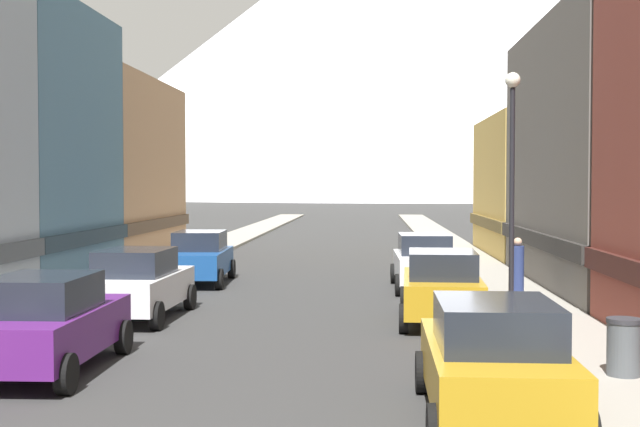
{
  "coord_description": "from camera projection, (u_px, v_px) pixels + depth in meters",
  "views": [
    {
      "loc": [
        2.04,
        -4.74,
        3.42
      ],
      "look_at": [
        -0.64,
        40.43,
        1.82
      ],
      "focal_mm": 47.69,
      "sensor_mm": 36.0,
      "label": 1
    }
  ],
  "objects": [
    {
      "name": "car_left_1",
      "position": [
        46.0,
        323.0,
        15.33
      ],
      "size": [
        2.1,
        4.42,
        1.78
      ],
      "color": "#591E72",
      "rests_on": "ground"
    },
    {
      "name": "pedestrian_1",
      "position": [
        518.0,
        270.0,
        24.26
      ],
      "size": [
        0.36,
        0.36,
        1.72
      ],
      "color": "navy",
      "rests_on": "sidewalk_right"
    },
    {
      "name": "sidewalk_left",
      "position": [
        195.0,
        254.0,
        40.25
      ],
      "size": [
        2.5,
        100.0,
        0.15
      ],
      "primitive_type": "cube",
      "color": "gray",
      "rests_on": "ground"
    },
    {
      "name": "storefront_right_3",
      "position": [
        552.0,
        190.0,
        39.62
      ],
      "size": [
        6.33,
        10.74,
        6.5
      ],
      "color": "#D8B259",
      "rests_on": "ground"
    },
    {
      "name": "trash_bin_right",
      "position": [
        624.0,
        347.0,
        14.43
      ],
      "size": [
        0.59,
        0.59,
        0.98
      ],
      "color": "#4C5156",
      "rests_on": "sidewalk_right"
    },
    {
      "name": "sidewalk_right",
      "position": [
        461.0,
        255.0,
        39.51
      ],
      "size": [
        2.5,
        100.0,
        0.15
      ],
      "primitive_type": "cube",
      "color": "gray",
      "rests_on": "ground"
    },
    {
      "name": "car_right_2",
      "position": [
        425.0,
        262.0,
        27.41
      ],
      "size": [
        2.13,
        4.43,
        1.78
      ],
      "color": "silver",
      "rests_on": "ground"
    },
    {
      "name": "mountain_backdrop",
      "position": [
        414.0,
        39.0,
        261.73
      ],
      "size": [
        238.14,
        238.14,
        96.05
      ],
      "primitive_type": "cone",
      "color": "silver",
      "rests_on": "ground"
    },
    {
      "name": "car_right_0",
      "position": [
        494.0,
        361.0,
        12.06
      ],
      "size": [
        2.1,
        4.42,
        1.78
      ],
      "color": "#B28419",
      "rests_on": "ground"
    },
    {
      "name": "pedestrian_0",
      "position": [
        516.0,
        270.0,
        24.44
      ],
      "size": [
        0.36,
        0.36,
        1.66
      ],
      "color": "#333338",
      "rests_on": "sidewalk_right"
    },
    {
      "name": "car_right_1",
      "position": [
        442.0,
        286.0,
        20.81
      ],
      "size": [
        2.23,
        4.48,
        1.78
      ],
      "color": "#B28419",
      "rests_on": "ground"
    },
    {
      "name": "storefront_left_3",
      "position": [
        80.0,
        173.0,
        38.57
      ],
      "size": [
        7.57,
        11.07,
        8.09
      ],
      "color": "tan",
      "rests_on": "ground"
    },
    {
      "name": "car_left_3",
      "position": [
        199.0,
        257.0,
        29.01
      ],
      "size": [
        2.23,
        4.47,
        1.78
      ],
      "color": "#19478C",
      "rests_on": "ground"
    },
    {
      "name": "streetlamp_right",
      "position": [
        512.0,
        159.0,
        19.84
      ],
      "size": [
        0.36,
        0.36,
        5.86
      ],
      "color": "black",
      "rests_on": "sidewalk_right"
    },
    {
      "name": "car_left_2",
      "position": [
        138.0,
        284.0,
        21.38
      ],
      "size": [
        2.15,
        4.44,
        1.78
      ],
      "color": "silver",
      "rests_on": "ground"
    }
  ]
}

